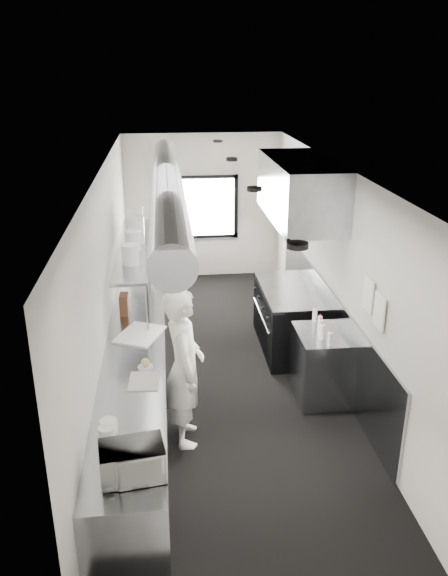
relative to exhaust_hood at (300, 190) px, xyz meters
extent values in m
cube|color=black|center=(-1.10, -0.70, -2.39)|extent=(3.00, 8.00, 0.01)
cube|color=silver|center=(-1.10, -0.70, 0.41)|extent=(3.00, 8.00, 0.01)
cube|color=beige|center=(-1.10, 3.30, -0.99)|extent=(3.00, 0.02, 2.80)
cube|color=beige|center=(-1.10, -4.70, -0.99)|extent=(3.00, 0.02, 2.80)
cube|color=beige|center=(-2.60, -0.70, -0.99)|extent=(0.02, 8.00, 2.80)
cube|color=beige|center=(0.40, -0.70, -0.99)|extent=(0.02, 8.00, 2.80)
cube|color=gray|center=(0.38, -0.40, -1.84)|extent=(0.03, 5.50, 1.10)
cylinder|color=gray|center=(-1.80, -0.30, 0.16)|extent=(0.40, 6.40, 0.40)
cube|color=white|center=(-1.10, 3.26, -0.99)|extent=(1.20, 0.03, 1.10)
cube|color=black|center=(-1.10, 3.28, -0.42)|extent=(1.36, 0.03, 0.08)
cube|color=black|center=(-1.10, 3.28, -1.57)|extent=(1.36, 0.03, 0.08)
cube|color=black|center=(-1.74, 3.28, -0.99)|extent=(0.08, 0.03, 1.25)
cube|color=black|center=(-0.46, 3.28, -0.99)|extent=(0.08, 0.03, 1.25)
cube|color=gray|center=(0.00, 0.00, 0.01)|extent=(0.80, 2.20, 0.80)
cube|color=gray|center=(-0.38, 0.00, -0.38)|extent=(0.05, 2.20, 0.05)
cube|color=black|center=(-0.08, 0.00, -0.33)|extent=(0.50, 2.10, 0.28)
cube|color=gray|center=(-2.25, -1.20, -1.94)|extent=(0.70, 6.00, 0.90)
cube|color=gray|center=(-2.30, 0.30, -0.84)|extent=(0.45, 3.00, 0.04)
cylinder|color=gray|center=(-2.10, -1.10, -1.17)|extent=(0.04, 0.04, 0.66)
cylinder|color=gray|center=(-2.10, 0.30, -1.17)|extent=(0.04, 0.04, 0.66)
cylinder|color=gray|center=(-2.10, 1.70, -1.17)|extent=(0.04, 0.04, 0.66)
cube|color=black|center=(-0.05, 0.00, -1.94)|extent=(0.85, 1.60, 0.90)
cube|color=gray|center=(-0.05, 0.00, -1.47)|extent=(0.85, 1.60, 0.04)
cube|color=gray|center=(-0.46, 0.00, -1.94)|extent=(0.03, 1.55, 0.80)
cylinder|color=gray|center=(-0.49, 0.00, -1.84)|extent=(0.03, 1.30, 0.03)
cube|color=gray|center=(0.05, -1.40, -1.94)|extent=(0.65, 0.80, 0.90)
cube|color=gray|center=(-2.25, 2.50, -1.94)|extent=(0.70, 1.20, 0.90)
cube|color=white|center=(0.37, -1.90, -0.79)|extent=(0.02, 0.28, 0.38)
cube|color=white|center=(0.37, -2.25, -0.84)|extent=(0.02, 0.28, 0.38)
imported|color=white|center=(-1.69, -2.09, -1.47)|extent=(0.46, 0.68, 1.83)
imported|color=silver|center=(-2.17, -3.78, -1.35)|extent=(0.52, 0.42, 0.28)
cylinder|color=silver|center=(-2.42, -3.25, -1.44)|extent=(0.20, 0.20, 0.11)
cylinder|color=silver|center=(-2.42, -3.15, -1.43)|extent=(0.16, 0.16, 0.11)
cube|color=silver|center=(-2.12, -2.31, -1.49)|extent=(0.34, 0.41, 0.01)
cylinder|color=white|center=(-2.11, -2.02, -1.48)|extent=(0.18, 0.18, 0.01)
sphere|color=#D7C871|center=(-2.11, -2.02, -1.43)|extent=(0.10, 0.10, 0.10)
cube|color=silver|center=(-2.20, -1.21, -1.48)|extent=(0.67, 0.74, 0.02)
cube|color=brown|center=(-2.42, -0.52, -1.36)|extent=(0.12, 0.24, 0.26)
cylinder|color=white|center=(-2.30, -0.47, -0.69)|extent=(0.28, 0.28, 0.26)
cylinder|color=white|center=(-2.29, 0.14, -0.68)|extent=(0.23, 0.23, 0.27)
cylinder|color=white|center=(-2.27, 0.51, -0.63)|extent=(0.32, 0.32, 0.38)
cylinder|color=white|center=(-2.30, 1.10, -0.62)|extent=(0.28, 0.28, 0.40)
cylinder|color=silver|center=(0.03, -1.72, -1.41)|extent=(0.07, 0.07, 0.16)
cylinder|color=silver|center=(-0.02, -1.55, -1.40)|extent=(0.07, 0.07, 0.19)
cylinder|color=silver|center=(-0.01, -1.42, -1.39)|extent=(0.07, 0.07, 0.19)
cylinder|color=silver|center=(0.03, -1.26, -1.41)|extent=(0.07, 0.07, 0.17)
cylinder|color=silver|center=(0.02, -1.06, -1.40)|extent=(0.06, 0.06, 0.19)
camera|label=1|loc=(-1.84, -7.55, 1.59)|focal=35.58mm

